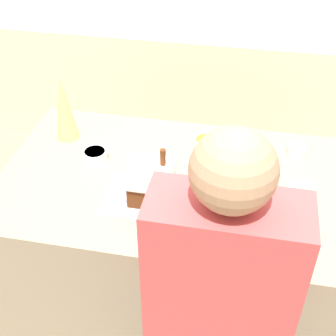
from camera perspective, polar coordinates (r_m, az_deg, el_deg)
The scene contains 11 objects.
ground_plane at distance 2.79m, azimuth 0.92°, elevation -15.57°, with size 12.00×12.00×0.00m, color gray.
back_cabinet_block at distance 3.82m, azimuth 5.74°, elevation 9.92°, with size 6.00×0.60×0.93m.
kitchen_island at distance 2.45m, azimuth 1.02°, elevation -9.41°, with size 1.65×0.98×0.88m.
baking_tray at distance 2.04m, azimuth -2.06°, elevation -3.73°, with size 0.42×0.29×0.01m.
gingerbread_house at distance 1.98m, azimuth -2.11°, elevation -1.70°, with size 0.19×0.18×0.24m.
decorative_tree at distance 2.40m, azimuth -12.55°, elevation 7.13°, with size 0.12×0.12×0.34m.
candy_bowl_near_tray_right at distance 2.12m, azimuth 15.82°, elevation -2.84°, with size 0.11×0.11×0.05m.
candy_bowl_far_left at distance 2.37m, azimuth 4.60°, elevation 3.20°, with size 0.12×0.12×0.04m.
candy_bowl_center_rear at distance 2.39m, azimuth 15.44°, elevation 2.22°, with size 0.10×0.10×0.04m.
candy_bowl_far_right at distance 2.28m, azimuth -8.88°, elevation 1.59°, with size 0.12×0.12×0.05m.
person at distance 1.65m, azimuth 5.80°, elevation -19.62°, with size 0.44×0.55×1.66m.
Camera 1 is at (0.28, -1.64, 2.24)m, focal length 50.00 mm.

